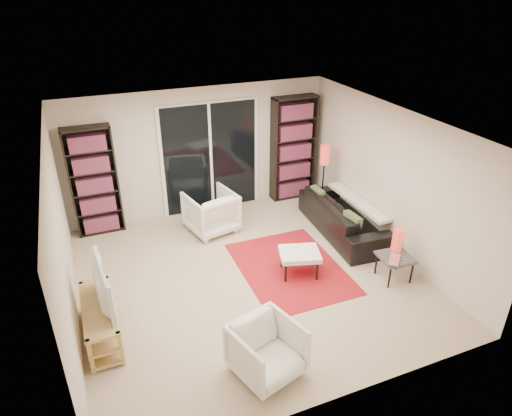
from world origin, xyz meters
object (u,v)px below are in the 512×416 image
object	(u,v)px
sofa	(344,217)
side_table	(395,259)
armchair_back	(211,212)
bookshelf_right	(293,149)
floor_lamp	(324,162)
bookshelf_left	(94,182)
tv_stand	(101,320)
ottoman	(300,255)
armchair_front	(267,350)

from	to	relation	value
sofa	side_table	world-z (taller)	sofa
sofa	armchair_back	xyz separation A→B (m)	(-2.18, 0.96, 0.06)
bookshelf_right	floor_lamp	distance (m)	0.84
bookshelf_left	tv_stand	size ratio (longest dim) A/B	1.57
bookshelf_right	floor_lamp	world-z (taller)	bookshelf_right
bookshelf_left	ottoman	size ratio (longest dim) A/B	2.71
armchair_back	armchair_front	bearing A→B (deg)	71.20
armchair_back	ottoman	xyz separation A→B (m)	(0.85, -1.82, -0.03)
armchair_back	armchair_front	size ratio (longest dim) A/B	1.12
sofa	floor_lamp	bearing A→B (deg)	-0.48
sofa	bookshelf_right	bearing A→B (deg)	10.12
tv_stand	side_table	size ratio (longest dim) A/B	2.43
bookshelf_left	armchair_front	size ratio (longest dim) A/B	2.64
tv_stand	floor_lamp	world-z (taller)	floor_lamp
bookshelf_right	armchair_back	xyz separation A→B (m)	(-1.99, -0.74, -0.67)
bookshelf_right	tv_stand	size ratio (longest dim) A/B	1.69
bookshelf_right	ottoman	distance (m)	2.89
armchair_back	floor_lamp	size ratio (longest dim) A/B	0.62
armchair_back	side_table	size ratio (longest dim) A/B	1.61
armchair_front	side_table	size ratio (longest dim) A/B	1.44
bookshelf_right	floor_lamp	bearing A→B (deg)	-72.47
bookshelf_right	armchair_front	size ratio (longest dim) A/B	2.85
bookshelf_left	sofa	distance (m)	4.43
bookshelf_left	side_table	world-z (taller)	bookshelf_left
sofa	armchair_back	world-z (taller)	armchair_back
bookshelf_left	sofa	xyz separation A→B (m)	(4.03, -1.71, -0.66)
bookshelf_left	ottoman	xyz separation A→B (m)	(2.71, -2.56, -0.63)
ottoman	floor_lamp	xyz separation A→B (m)	(1.40, 1.76, 0.67)
bookshelf_left	tv_stand	bearing A→B (deg)	-95.41
side_table	floor_lamp	xyz separation A→B (m)	(0.12, 2.42, 0.66)
bookshelf_right	armchair_front	world-z (taller)	bookshelf_right
floor_lamp	armchair_front	bearing A→B (deg)	-128.07
side_table	floor_lamp	size ratio (longest dim) A/B	0.38
armchair_front	bookshelf_left	bearing A→B (deg)	92.56
ottoman	side_table	distance (m)	1.44
armchair_back	floor_lamp	bearing A→B (deg)	166.44
bookshelf_left	bookshelf_right	xyz separation A→B (m)	(3.85, -0.00, 0.07)
sofa	floor_lamp	xyz separation A→B (m)	(0.07, 0.90, 0.71)
tv_stand	armchair_back	world-z (taller)	armchair_back
ottoman	armchair_front	bearing A→B (deg)	-127.67
armchair_front	ottoman	bearing A→B (deg)	35.80
sofa	armchair_front	xyz separation A→B (m)	(-2.58, -2.48, 0.02)
armchair_back	side_table	xyz separation A→B (m)	(2.13, -2.48, -0.02)
armchair_back	side_table	bearing A→B (deg)	118.53
bookshelf_right	ottoman	size ratio (longest dim) A/B	2.92
armchair_back	armchair_front	distance (m)	3.47
side_table	ottoman	bearing A→B (deg)	152.65
ottoman	floor_lamp	world-z (taller)	floor_lamp
bookshelf_left	armchair_back	size ratio (longest dim) A/B	2.36
ottoman	floor_lamp	size ratio (longest dim) A/B	0.54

